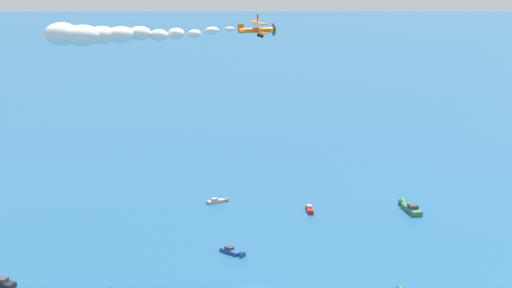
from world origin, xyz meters
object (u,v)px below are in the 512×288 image
object	(u,v)px
motorboat_offshore	(219,201)
biplane_lead	(258,29)
motorboat_near_centre	(410,207)
motorboat_outer_ring_d	(234,252)
motorboat_outer_ring_c	(310,210)
wingwalker_lead	(258,17)

from	to	relation	value
motorboat_offshore	biplane_lead	xyz separation A→B (m)	(31.84, -44.40, 50.09)
motorboat_near_centre	motorboat_outer_ring_d	distance (m)	53.43
motorboat_offshore	motorboat_outer_ring_d	distance (m)	35.89
motorboat_offshore	motorboat_outer_ring_c	bearing A→B (deg)	7.62
motorboat_near_centre	motorboat_outer_ring_c	distance (m)	25.96
motorboat_near_centre	motorboat_offshore	size ratio (longest dim) A/B	1.70
motorboat_outer_ring_c	biplane_lead	bearing A→B (deg)	-81.65
wingwalker_lead	motorboat_outer_ring_d	bearing A→B (deg)	130.86
motorboat_offshore	motorboat_outer_ring_c	xyz separation A→B (m)	(24.84, 3.32, -0.00)
motorboat_offshore	wingwalker_lead	bearing A→B (deg)	-54.34
motorboat_outer_ring_c	wingwalker_lead	xyz separation A→B (m)	(7.03, -47.73, 52.25)
biplane_lead	motorboat_near_centre	bearing A→B (deg)	74.84
motorboat_offshore	wingwalker_lead	world-z (taller)	wingwalker_lead
motorboat_outer_ring_c	wingwalker_lead	size ratio (longest dim) A/B	3.88
motorboat_near_centre	wingwalker_lead	bearing A→B (deg)	-105.14
motorboat_outer_ring_c	biplane_lead	size ratio (longest dim) A/B	0.91
biplane_lead	motorboat_outer_ring_d	bearing A→B (deg)	130.82
motorboat_outer_ring_d	biplane_lead	xyz separation A→B (m)	(12.33, -14.27, 50.05)
motorboat_near_centre	wingwalker_lead	xyz separation A→B (m)	(-16.10, -59.50, 51.93)
motorboat_outer_ring_c	motorboat_outer_ring_d	bearing A→B (deg)	-99.05
motorboat_offshore	biplane_lead	size ratio (longest dim) A/B	0.86
motorboat_offshore	motorboat_outer_ring_d	world-z (taller)	motorboat_outer_ring_d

